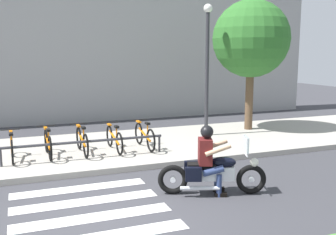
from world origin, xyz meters
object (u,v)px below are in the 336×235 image
object	(u,v)px
motorcycle	(213,173)
bicycle_4	(145,136)
bicycle_1	(48,143)
bike_rack	(85,143)
bicycle_0	(12,147)
rider	(209,155)
bicycle_2	(82,141)
tree_near_rack	(251,39)
bicycle_3	(114,139)
street_lamp	(207,59)

from	to	relation	value
motorcycle	bicycle_4	bearing A→B (deg)	94.46
bicycle_1	bike_rack	bearing A→B (deg)	-32.09
bicycle_0	bike_rack	bearing A→B (deg)	-17.42
rider	bicycle_2	world-z (taller)	rider
rider	tree_near_rack	bearing A→B (deg)	50.57
tree_near_rack	bicycle_3	bearing A→B (deg)	-165.22
bicycle_4	street_lamp	size ratio (longest dim) A/B	0.39
motorcycle	tree_near_rack	xyz separation A→B (m)	(4.04, 5.03, 2.85)
bicycle_1	bike_rack	size ratio (longest dim) A/B	0.39
rider	bicycle_0	xyz separation A→B (m)	(-3.75, 3.62, -0.32)
bicycle_0	bike_rack	distance (m)	1.85
bicycle_2	tree_near_rack	size ratio (longest dim) A/B	0.36
motorcycle	bicycle_0	xyz separation A→B (m)	(-3.82, 3.66, 0.04)
bicycle_2	bicycle_4	distance (m)	1.77
motorcycle	tree_near_rack	bearing A→B (deg)	51.25
bicycle_1	tree_near_rack	size ratio (longest dim) A/B	0.35
street_lamp	bicycle_3	bearing A→B (deg)	-163.69
bicycle_0	street_lamp	distance (m)	6.43
bike_rack	bicycle_3	bearing A→B (deg)	32.13
bicycle_1	tree_near_rack	world-z (taller)	tree_near_rack
rider	bike_rack	xyz separation A→B (m)	(-1.98, 3.07, -0.25)
motorcycle	bicycle_1	world-z (taller)	motorcycle
bicycle_1	street_lamp	world-z (taller)	street_lamp
bicycle_1	street_lamp	distance (m)	5.61
bicycle_0	tree_near_rack	size ratio (longest dim) A/B	0.34
rider	bike_rack	world-z (taller)	rider
street_lamp	motorcycle	bearing A→B (deg)	-115.00
street_lamp	bicycle_0	bearing A→B (deg)	-170.75
motorcycle	bicycle_2	distance (m)	4.19
bicycle_3	bike_rack	xyz separation A→B (m)	(-0.88, -0.55, 0.07)
motorcycle	rider	size ratio (longest dim) A/B	1.48
rider	tree_near_rack	world-z (taller)	tree_near_rack
bicycle_3	street_lamp	size ratio (longest dim) A/B	0.39
bicycle_4	bicycle_1	bearing A→B (deg)	-180.00
rider	bicycle_2	size ratio (longest dim) A/B	0.85
bicycle_4	bike_rack	xyz separation A→B (m)	(-1.77, -0.55, 0.06)
bicycle_0	bicycle_2	size ratio (longest dim) A/B	0.94
motorcycle	tree_near_rack	size ratio (longest dim) A/B	0.45
bicycle_1	street_lamp	xyz separation A→B (m)	(5.09, 0.97, 2.14)
rider	bicycle_1	xyz separation A→B (m)	(-2.86, 3.62, -0.31)
bicycle_1	bicycle_3	xyz separation A→B (m)	(1.77, 0.00, -0.01)
bicycle_0	bicycle_1	world-z (taller)	bicycle_1
bicycle_1	bicycle_3	bearing A→B (deg)	0.03
motorcycle	bike_rack	world-z (taller)	motorcycle
bicycle_3	street_lamp	distance (m)	4.08
bicycle_2	tree_near_rack	xyz separation A→B (m)	(6.09, 1.37, 2.80)
motorcycle	bicycle_1	distance (m)	4.69
motorcycle	bicycle_4	size ratio (longest dim) A/B	1.24
bicycle_2	bicycle_4	world-z (taller)	bicycle_4
bicycle_0	bike_rack	xyz separation A→B (m)	(1.77, -0.55, 0.08)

